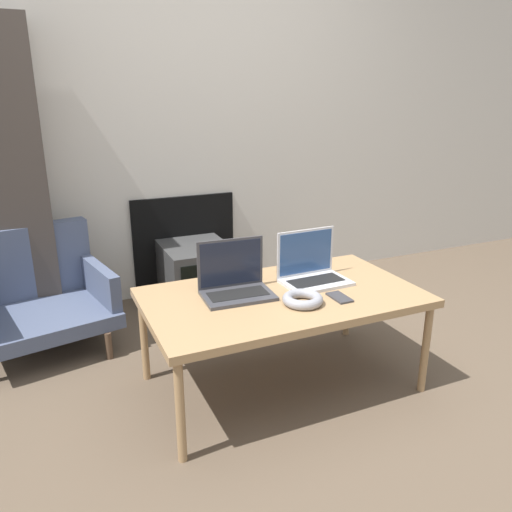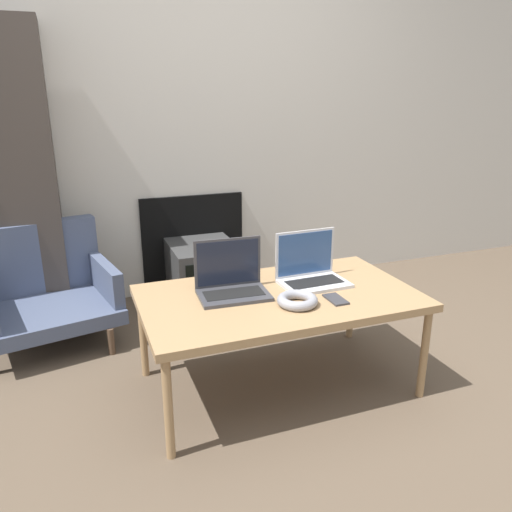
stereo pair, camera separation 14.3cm
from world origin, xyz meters
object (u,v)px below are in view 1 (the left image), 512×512
laptop_left (235,282)px  headphones (303,299)px  tv (197,275)px  phone (340,297)px  laptop_right (312,270)px  armchair (39,292)px

laptop_left → headphones: laptop_left is taller
headphones → tv: (-0.10, 1.23, -0.29)m
tv → phone: bearing=-77.3°
laptop_left → phone: (0.41, -0.24, -0.05)m
laptop_right → headphones: 0.29m
phone → armchair: (-1.24, 1.09, -0.17)m
laptop_right → phone: laptop_right is taller
laptop_left → armchair: bearing=137.6°
laptop_left → phone: size_ratio=2.54×
laptop_left → armchair: size_ratio=0.42×
headphones → armchair: size_ratio=0.23×
laptop_right → tv: laptop_right is taller
headphones → tv: 1.27m
armchair → laptop_right: bearing=-46.4°
laptop_right → armchair: (-1.23, 0.85, -0.23)m
laptop_left → phone: laptop_left is taller
laptop_right → headphones: (-0.17, -0.22, -0.04)m
armchair → tv: bearing=-2.3°
laptop_left → laptop_right: (0.40, 0.00, 0.00)m
armchair → headphones: bearing=-57.3°
laptop_left → headphones: size_ratio=1.83×
laptop_left → laptop_right: 0.40m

